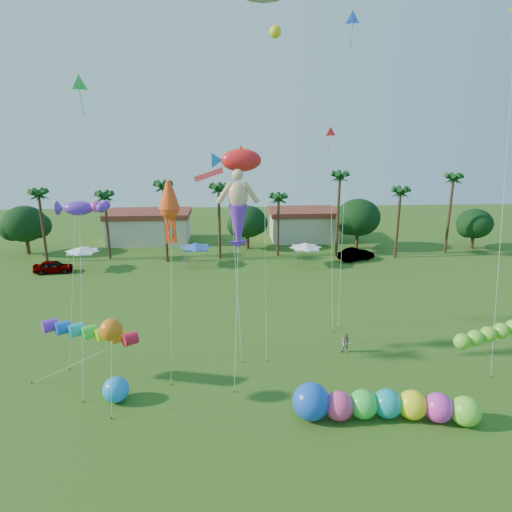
{
  "coord_description": "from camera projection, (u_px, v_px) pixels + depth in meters",
  "views": [
    {
      "loc": [
        -1.89,
        -19.78,
        17.68
      ],
      "look_at": [
        0.0,
        10.0,
        9.0
      ],
      "focal_mm": 32.0,
      "sensor_mm": 36.0,
      "label": 1
    }
  ],
  "objects": [
    {
      "name": "ground",
      "position": [
        268.0,
        473.0,
        24.01
      ],
      "size": [
        160.0,
        160.0,
        0.0
      ],
      "primitive_type": "plane",
      "color": "#285116",
      "rests_on": "ground"
    },
    {
      "name": "tree_line",
      "position": [
        266.0,
        221.0,
        65.19
      ],
      "size": [
        69.46,
        8.91,
        11.0
      ],
      "color": "#3A2819",
      "rests_on": "ground"
    },
    {
      "name": "buildings_row",
      "position": [
        220.0,
        228.0,
        71.18
      ],
      "size": [
        35.0,
        7.0,
        4.0
      ],
      "color": "beige",
      "rests_on": "ground"
    },
    {
      "name": "tent_row",
      "position": [
        196.0,
        246.0,
        57.7
      ],
      "size": [
        31.0,
        4.0,
        0.6
      ],
      "color": "white",
      "rests_on": "ground"
    },
    {
      "name": "car_a",
      "position": [
        53.0,
        267.0,
        56.0
      ],
      "size": [
        4.79,
        2.35,
        1.57
      ],
      "primitive_type": "imported",
      "rotation": [
        0.0,
        0.0,
        1.68
      ],
      "color": "#4C4C54",
      "rests_on": "ground"
    },
    {
      "name": "car_b",
      "position": [
        356.0,
        254.0,
        61.21
      ],
      "size": [
        5.23,
        3.57,
        1.63
      ],
      "primitive_type": "imported",
      "rotation": [
        0.0,
        0.0,
        1.98
      ],
      "color": "#4C4C54",
      "rests_on": "ground"
    },
    {
      "name": "spectator_b",
      "position": [
        346.0,
        343.0,
        36.31
      ],
      "size": [
        1.01,
        0.91,
        1.7
      ],
      "primitive_type": "imported",
      "rotation": [
        0.0,
        0.0,
        -0.39
      ],
      "color": "#9D9682",
      "rests_on": "ground"
    },
    {
      "name": "caterpillar_inflatable",
      "position": [
        377.0,
        405.0,
        28.13
      ],
      "size": [
        11.48,
        3.42,
        2.34
      ],
      "rotation": [
        0.0,
        0.0,
        -0.11
      ],
      "color": "#E43C81",
      "rests_on": "ground"
    },
    {
      "name": "blue_ball",
      "position": [
        116.0,
        389.0,
        29.99
      ],
      "size": [
        1.72,
        1.72,
        1.72
      ],
      "primitive_type": "sphere",
      "color": "#1A8DED",
      "rests_on": "ground"
    },
    {
      "name": "rainbow_tube",
      "position": [
        105.0,
        339.0,
        30.82
      ],
      "size": [
        8.87,
        3.55,
        4.1
      ],
      "color": "red",
      "rests_on": "ground"
    },
    {
      "name": "green_worm",
      "position": [
        462.0,
        341.0,
        31.15
      ],
      "size": [
        9.33,
        3.4,
        4.03
      ],
      "color": "#6CD22E",
      "rests_on": "ground"
    },
    {
      "name": "orange_ball_kite",
      "position": [
        111.0,
        330.0,
        28.36
      ],
      "size": [
        1.87,
        2.51,
        6.06
      ],
      "color": "orange",
      "rests_on": "ground"
    },
    {
      "name": "merman_kite",
      "position": [
        238.0,
        215.0,
        31.52
      ],
      "size": [
        2.59,
        4.8,
        14.26
      ],
      "color": "#E8B284",
      "rests_on": "ground"
    },
    {
      "name": "fish_kite",
      "position": [
        241.0,
        160.0,
        36.56
      ],
      "size": [
        5.0,
        6.95,
        15.88
      ],
      "color": "red",
      "rests_on": "ground"
    },
    {
      "name": "squid_kite",
      "position": [
        170.0,
        210.0,
        32.86
      ],
      "size": [
        1.57,
        5.07,
        13.93
      ],
      "color": "#FF4814",
      "rests_on": "ground"
    },
    {
      "name": "lobster_kite",
      "position": [
        79.0,
        208.0,
        30.78
      ],
      "size": [
        3.96,
        5.94,
        12.87
      ],
      "color": "#6828C8",
      "rests_on": "ground"
    },
    {
      "name": "delta_kite_red",
      "position": [
        331.0,
        138.0,
        40.17
      ],
      "size": [
        1.05,
        5.08,
        17.44
      ],
      "color": "#FF1C27",
      "rests_on": "ground"
    },
    {
      "name": "delta_kite_green",
      "position": [
        79.0,
        88.0,
        32.04
      ],
      "size": [
        2.4,
        4.3,
        21.0
      ],
      "color": "green",
      "rests_on": "ground"
    },
    {
      "name": "delta_kite_blue",
      "position": [
        352.0,
        25.0,
        37.08
      ],
      "size": [
        1.4,
        3.85,
        26.52
      ],
      "color": "blue",
      "rests_on": "ground"
    }
  ]
}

